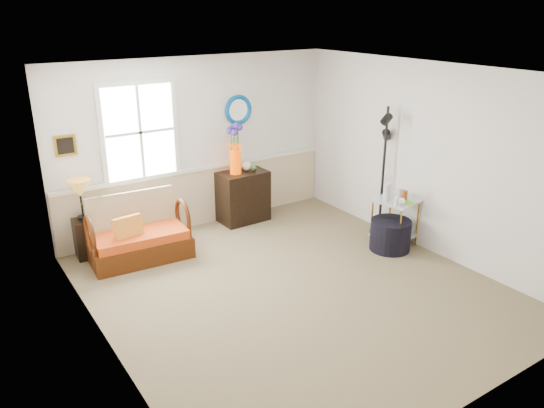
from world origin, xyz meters
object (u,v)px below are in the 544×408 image
loveseat (138,229)px  cabinet (243,196)px  floor_lamp (383,172)px  ottoman (390,235)px  lamp_stand (87,238)px  side_table (395,223)px

loveseat → cabinet: size_ratio=1.62×
floor_lamp → ottoman: size_ratio=3.39×
cabinet → floor_lamp: size_ratio=0.42×
cabinet → floor_lamp: 2.24m
lamp_stand → cabinet: cabinet is taller
loveseat → lamp_stand: 0.75m
side_table → floor_lamp: (0.15, 0.44, 0.62)m
lamp_stand → side_table: side_table is taller
lamp_stand → floor_lamp: (3.95, -1.62, 0.70)m
lamp_stand → ottoman: size_ratio=0.96×
floor_lamp → ottoman: 0.96m
lamp_stand → cabinet: bearing=-1.0°
cabinet → loveseat: bearing=-169.2°
side_table → ottoman: (-0.15, -0.08, -0.13)m
loveseat → side_table: size_ratio=1.89×
lamp_stand → ottoman: 4.23m
side_table → floor_lamp: bearing=71.3°
ottoman → side_table: bearing=28.1°
loveseat → cabinet: bearing=16.0°
loveseat → ottoman: bearing=-25.1°
cabinet → ottoman: (1.18, -2.10, -0.19)m
cabinet → ottoman: bearing=-61.8°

